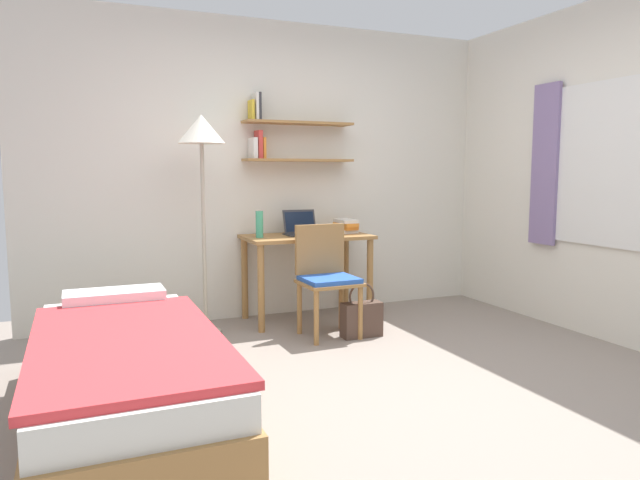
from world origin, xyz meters
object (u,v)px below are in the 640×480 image
Objects in this scene: bed at (127,376)px; water_bottle at (259,224)px; desk_chair at (326,275)px; book_stack at (346,226)px; handbag at (361,318)px; desk at (307,251)px; laptop at (301,228)px; standing_lamp at (202,143)px.

water_bottle reaches higher than bed.
desk_chair is 0.77m from book_stack.
water_bottle is 1.15m from handbag.
desk is 0.84m from handbag.
water_bottle is at bearing -176.68° from desk.
book_stack is 0.99m from handbag.
laptop is at bearing 88.91° from desk_chair.
standing_lamp is at bearing -169.22° from laptop.
handbag is at bearing -26.89° from standing_lamp.
laptop is at bearing 115.81° from desk.
desk_chair reaches higher than bed.
desk is 0.53m from desk_chair.
laptop reaches higher than book_stack.
standing_lamp reaches higher than desk_chair.
handbag is at bearing -45.98° from water_bottle.
laptop is 0.70× the size of handbag.
bed is 2.30m from desk.
handbag is at bearing -73.17° from laptop.
desk_chair is (-0.04, -0.51, -0.13)m from desk.
desk_chair is 3.91× the size of water_bottle.
water_bottle is at bearing 52.19° from bed.
bed is 6.81× the size of laptop.
standing_lamp is 1.15m from laptop.
water_bottle is (1.20, 1.55, 0.62)m from bed.
bed is at bearing -134.57° from laptop.
book_stack is 0.59× the size of handbag.
desk_chair is at bearing -94.35° from desk.
book_stack reaches higher than bed.
book_stack is (1.31, 0.15, -0.70)m from standing_lamp.
book_stack reaches higher than desk.
standing_lamp reaches higher than book_stack.
desk is 3.58× the size of laptop.
desk_chair is (1.60, 1.06, 0.25)m from bed.
desk_chair is 3.41× the size of book_stack.
water_bottle reaches higher than book_stack.
water_bottle is at bearing -175.63° from book_stack.
laptop is (0.89, 0.17, -0.71)m from standing_lamp.
bed is at bearing -127.81° from water_bottle.
water_bottle reaches higher than desk.
water_bottle reaches higher than handbag.
laptop is 0.42m from book_stack.
standing_lamp is (0.72, 1.46, 1.27)m from bed.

